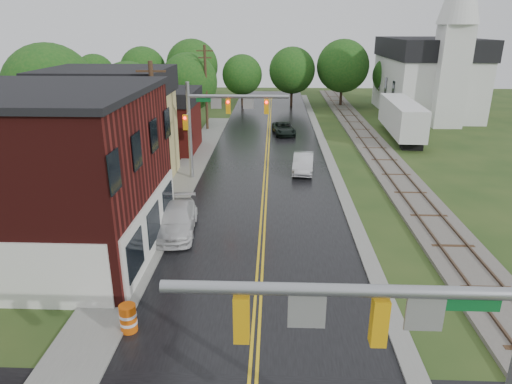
# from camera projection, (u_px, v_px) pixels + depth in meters

# --- Properties ---
(main_road) EXTENTS (10.00, 90.00, 0.02)m
(main_road) POSITION_uv_depth(u_px,v_px,m) (266.00, 168.00, 37.28)
(main_road) COLOR black
(main_road) RESTS_ON ground
(curb_right) EXTENTS (0.80, 70.00, 0.12)m
(curb_right) POSITION_uv_depth(u_px,v_px,m) (326.00, 152.00, 41.76)
(curb_right) COLOR gray
(curb_right) RESTS_ON ground
(sidewalk_left) EXTENTS (2.40, 50.00, 0.12)m
(sidewalk_left) POSITION_uv_depth(u_px,v_px,m) (179.00, 187.00, 32.83)
(sidewalk_left) COLOR gray
(sidewalk_left) RESTS_ON ground
(brick_building) EXTENTS (14.30, 10.30, 8.30)m
(brick_building) POSITION_uv_depth(u_px,v_px,m) (6.00, 174.00, 22.25)
(brick_building) COLOR #400F0D
(brick_building) RESTS_ON ground
(yellow_house) EXTENTS (8.00, 7.00, 6.40)m
(yellow_house) POSITION_uv_depth(u_px,v_px,m) (113.00, 140.00, 32.83)
(yellow_house) COLOR tan
(yellow_house) RESTS_ON ground
(darkred_building) EXTENTS (7.00, 6.00, 4.40)m
(darkred_building) POSITION_uv_depth(u_px,v_px,m) (158.00, 127.00, 41.58)
(darkred_building) COLOR #3F0F0C
(darkred_building) RESTS_ON ground
(church) EXTENTS (10.40, 18.40, 20.00)m
(church) POSITION_uv_depth(u_px,v_px,m) (431.00, 68.00, 56.76)
(church) COLOR silver
(church) RESTS_ON ground
(railroad) EXTENTS (3.20, 80.00, 0.30)m
(railroad) POSITION_uv_depth(u_px,v_px,m) (377.00, 152.00, 41.56)
(railroad) COLOR #59544C
(railroad) RESTS_ON ground
(traffic_signal_near) EXTENTS (7.34, 0.30, 7.20)m
(traffic_signal_near) POSITION_uv_depth(u_px,v_px,m) (414.00, 345.00, 9.18)
(traffic_signal_near) COLOR gray
(traffic_signal_near) RESTS_ON ground
(traffic_signal_far) EXTENTS (7.34, 0.43, 7.20)m
(traffic_signal_far) POSITION_uv_depth(u_px,v_px,m) (218.00, 113.00, 32.87)
(traffic_signal_far) COLOR gray
(traffic_signal_far) RESTS_ON ground
(utility_pole_b) EXTENTS (1.80, 0.28, 9.00)m
(utility_pole_b) POSITION_uv_depth(u_px,v_px,m) (156.00, 132.00, 28.40)
(utility_pole_b) COLOR #382616
(utility_pole_b) RESTS_ON ground
(utility_pole_c) EXTENTS (1.80, 0.28, 9.00)m
(utility_pole_c) POSITION_uv_depth(u_px,v_px,m) (206.00, 87.00, 49.02)
(utility_pole_c) COLOR #382616
(utility_pole_c) RESTS_ON ground
(tree_left_b) EXTENTS (7.60, 7.60, 9.69)m
(tree_left_b) POSITION_uv_depth(u_px,v_px,m) (52.00, 92.00, 37.75)
(tree_left_b) COLOR black
(tree_left_b) RESTS_ON ground
(tree_left_c) EXTENTS (6.00, 6.00, 7.65)m
(tree_left_c) POSITION_uv_depth(u_px,v_px,m) (130.00, 94.00, 45.51)
(tree_left_c) COLOR black
(tree_left_c) RESTS_ON ground
(tree_left_e) EXTENTS (6.40, 6.40, 8.16)m
(tree_left_e) POSITION_uv_depth(u_px,v_px,m) (190.00, 83.00, 50.85)
(tree_left_e) COLOR black
(tree_left_e) RESTS_ON ground
(suv_dark) EXTENTS (2.66, 4.76, 1.26)m
(suv_dark) POSITION_uv_depth(u_px,v_px,m) (284.00, 129.00, 48.25)
(suv_dark) COLOR black
(suv_dark) RESTS_ON ground
(sedan_silver) EXTENTS (1.94, 4.54, 1.46)m
(sedan_silver) POSITION_uv_depth(u_px,v_px,m) (303.00, 163.00, 35.96)
(sedan_silver) COLOR #B7B8BD
(sedan_silver) RESTS_ON ground
(pickup_white) EXTENTS (2.50, 5.30, 1.50)m
(pickup_white) POSITION_uv_depth(u_px,v_px,m) (176.00, 220.00, 25.46)
(pickup_white) COLOR silver
(pickup_white) RESTS_ON ground
(semi_trailer) EXTENTS (3.15, 11.90, 3.75)m
(semi_trailer) POSITION_uv_depth(u_px,v_px,m) (402.00, 117.00, 46.07)
(semi_trailer) COLOR black
(semi_trailer) RESTS_ON ground
(construction_barrel) EXTENTS (0.82, 0.82, 1.14)m
(construction_barrel) POSITION_uv_depth(u_px,v_px,m) (128.00, 318.00, 17.25)
(construction_barrel) COLOR #D95309
(construction_barrel) RESTS_ON ground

